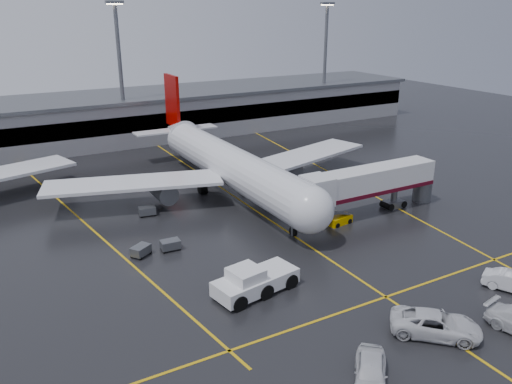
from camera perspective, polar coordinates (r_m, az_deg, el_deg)
ground at (r=63.44m, az=0.69°, el=-2.57°), size 220.00×220.00×0.00m
apron_line_centre at (r=63.44m, az=0.69°, el=-2.56°), size 0.25×90.00×0.02m
apron_line_stop at (r=47.67m, az=14.28°, el=-11.26°), size 60.00×0.25×0.02m
apron_line_left at (r=66.07m, az=-19.08°, el=-2.77°), size 9.99×69.35×0.02m
apron_line_right at (r=80.77m, az=8.24°, el=2.18°), size 7.57×69.64×0.02m
terminal at (r=104.91m, az=-12.63°, el=8.40°), size 122.00×19.00×8.60m
light_mast_mid at (r=96.45m, az=-14.91°, el=13.38°), size 3.00×1.20×25.45m
light_mast_right at (r=116.28m, az=7.72°, el=14.82°), size 3.00×1.20×25.45m
main_airliner at (r=70.14m, az=-3.26°, el=3.24°), size 48.80×45.60×14.10m
jet_bridge at (r=64.16m, az=12.66°, el=0.94°), size 19.90×3.40×6.05m
pushback_tractor at (r=46.33m, az=-0.26°, el=-9.96°), size 8.31×4.57×2.82m
belt_loader at (r=61.50m, az=9.32°, el=-3.10°), size 3.30×1.87×1.98m
service_van_a at (r=43.39m, az=19.40°, el=-13.72°), size 7.21×7.08×1.92m
service_van_d at (r=37.50m, az=12.66°, el=-18.97°), size 5.18×5.44×1.83m
baggage_cart_a at (r=55.01m, az=-9.53°, el=-5.79°), size 2.06×1.40×1.12m
baggage_cart_b at (r=54.36m, az=-12.72°, el=-6.35°), size 2.39×2.18×1.12m
baggage_cart_c at (r=64.47m, az=-12.02°, el=-2.05°), size 2.19×1.62×1.12m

